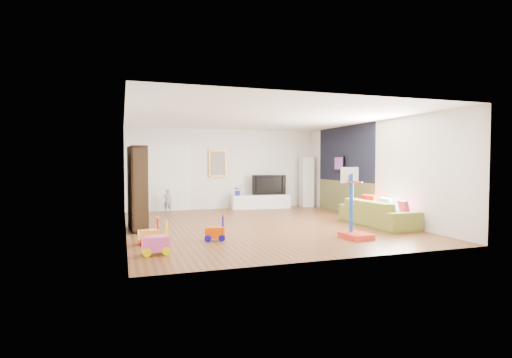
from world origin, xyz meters
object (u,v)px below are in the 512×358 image
object	(u,v)px
basketball_hoop	(356,203)
sofa	(378,213)
bookshelf	(137,188)
media_console	(260,202)

from	to	relation	value
basketball_hoop	sofa	bearing A→B (deg)	35.20
bookshelf	sofa	world-z (taller)	bookshelf
media_console	bookshelf	world-z (taller)	bookshelf
bookshelf	basketball_hoop	distance (m)	5.05
media_console	basketball_hoop	size ratio (longest dim) A/B	1.34
sofa	media_console	bearing A→B (deg)	17.95
basketball_hoop	bookshelf	bearing A→B (deg)	141.92
media_console	sofa	size ratio (longest dim) A/B	0.91
media_console	sofa	bearing A→B (deg)	-66.66
bookshelf	basketball_hoop	xyz separation A→B (m)	(4.28, -2.66, -0.23)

